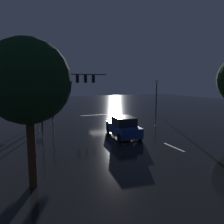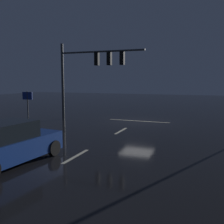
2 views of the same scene
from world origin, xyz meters
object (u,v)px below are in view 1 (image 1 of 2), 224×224
street_lamp_right_kerb (41,95)px  tree_right_near (28,82)px  traffic_signal_assembly (73,83)px  route_sign (38,108)px  car_approaching (123,127)px  street_lamp_left_kerb (157,90)px

street_lamp_right_kerb → tree_right_near: size_ratio=0.75×
traffic_signal_assembly → route_sign: bearing=27.1°
traffic_signal_assembly → tree_right_near: size_ratio=1.11×
traffic_signal_assembly → route_sign: (4.47, 2.29, -2.66)m
car_approaching → tree_right_near: bearing=40.4°
street_lamp_left_kerb → street_lamp_right_kerb: 17.02m
street_lamp_left_kerb → route_sign: bearing=4.7°
street_lamp_right_kerb → car_approaching: bearing=140.8°
street_lamp_left_kerb → street_lamp_right_kerb: (16.27, 5.02, -0.05)m
traffic_signal_assembly → tree_right_near: bearing=71.5°
traffic_signal_assembly → route_sign: size_ratio=2.96×
traffic_signal_assembly → tree_right_near: 18.31m
car_approaching → route_sign: bearing=-54.4°
street_lamp_left_kerb → tree_right_near: 24.15m
street_lamp_left_kerb → route_sign: street_lamp_left_kerb is taller
car_approaching → street_lamp_left_kerb: bearing=-135.3°
street_lamp_right_kerb → tree_right_near: tree_right_near is taller
street_lamp_left_kerb → tree_right_near: size_ratio=0.76×
traffic_signal_assembly → car_approaching: 11.66m
street_lamp_left_kerb → street_lamp_right_kerb: street_lamp_left_kerb is taller
traffic_signal_assembly → street_lamp_left_kerb: (-11.86, 0.94, -0.97)m
car_approaching → street_lamp_left_kerb: (-10.13, -10.02, 2.64)m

